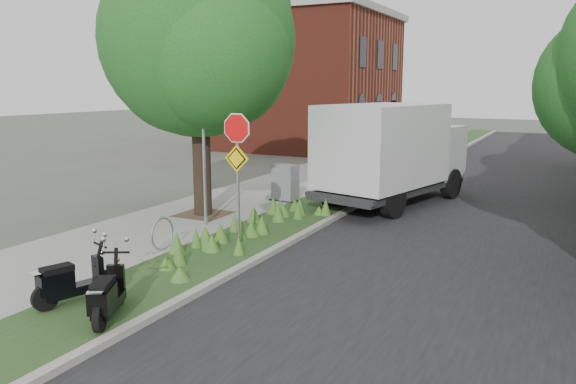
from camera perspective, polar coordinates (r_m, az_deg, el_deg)
name	(u,v)px	position (r m, az deg, el deg)	size (l,w,h in m)	color
ground	(279,264)	(12.30, -0.90, -7.35)	(120.00, 120.00, 0.00)	#4C5147
sidewalk_near	(302,180)	(22.84, 1.42, 1.27)	(3.50, 60.00, 0.12)	gray
verge	(366,185)	(21.82, 7.95, 0.72)	(2.00, 60.00, 0.12)	#23401B
kerb_near	(391,187)	(21.52, 10.46, 0.51)	(0.20, 60.00, 0.13)	#9E9991
road	(489,197)	(20.83, 19.71, -0.45)	(7.00, 60.00, 0.01)	black
street_tree_main	(197,50)	(16.32, -9.18, 14.07)	(6.21, 5.54, 7.66)	black
bare_post	(204,151)	(15.01, -8.54, 4.12)	(0.08, 0.08, 4.00)	#A5A8AD
bike_hoop	(162,234)	(13.13, -12.65, -4.18)	(0.06, 0.78, 0.77)	#A5A8AD
sign_assembly	(237,152)	(12.98, -5.20, 4.10)	(0.94, 0.08, 3.22)	#A5A8AD
brick_building	(309,79)	(35.63, 2.20, 11.36)	(9.40, 10.40, 8.30)	maroon
scooter_near	(106,300)	(9.49, -17.98, -10.42)	(0.85, 1.41, 0.74)	black
scooter_far	(66,285)	(10.40, -21.60, -8.81)	(0.64, 1.47, 0.72)	black
box_truck	(392,149)	(18.38, 10.50, 4.28)	(3.75, 6.51, 2.78)	#262628
utility_cabinet	(285,183)	(18.31, -0.30, 0.89)	(0.97, 0.72, 1.18)	#262628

